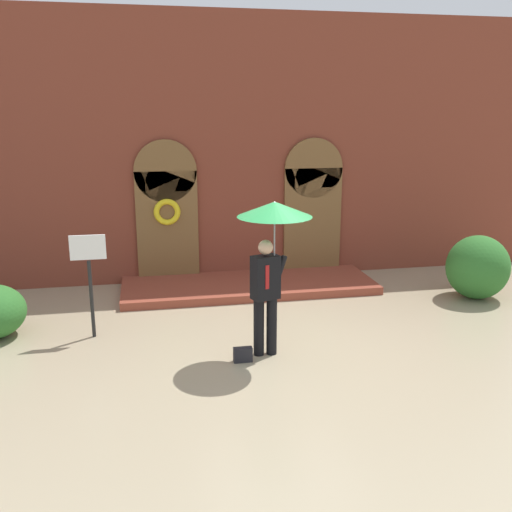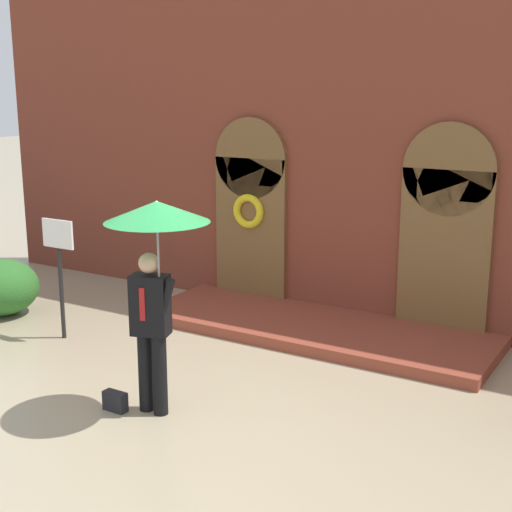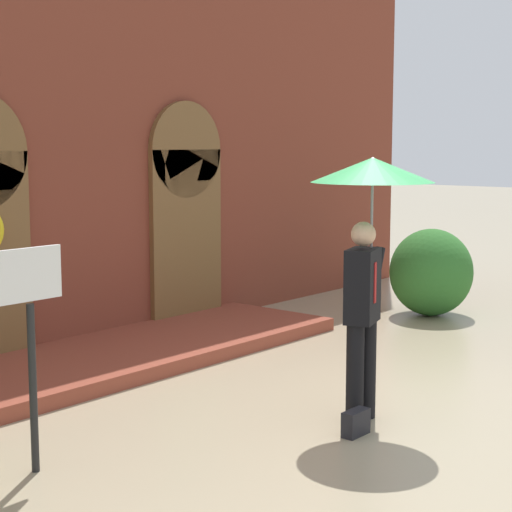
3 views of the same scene
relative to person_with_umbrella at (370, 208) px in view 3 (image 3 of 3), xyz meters
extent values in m
plane|color=tan|center=(0.24, 0.19, -1.91)|extent=(80.00, 80.00, 0.00)
cube|color=brown|center=(0.24, 4.39, 0.89)|extent=(14.00, 0.50, 5.60)
cube|color=brown|center=(1.84, 4.10, -0.71)|extent=(1.30, 0.08, 2.40)
cylinder|color=brown|center=(1.84, 4.10, 0.49)|extent=(1.30, 0.08, 1.30)
cube|color=brown|center=(0.24, 3.24, -1.83)|extent=(5.20, 1.80, 0.16)
cylinder|color=black|center=(-0.20, 0.00, -1.46)|extent=(0.16, 0.16, 0.90)
cylinder|color=black|center=(0.00, 0.00, -1.46)|extent=(0.16, 0.16, 0.90)
cube|color=black|center=(-0.10, 0.00, -0.68)|extent=(0.45, 0.35, 0.66)
cube|color=#A51919|center=(-0.10, -0.13, -0.64)|extent=(0.06, 0.03, 0.36)
sphere|color=tan|center=(-0.10, 0.00, -0.22)|extent=(0.22, 0.22, 0.22)
cylinder|color=black|center=(0.12, 0.00, -0.58)|extent=(0.22, 0.09, 0.46)
cylinder|color=gray|center=(0.03, 0.00, -0.26)|extent=(0.02, 0.02, 0.98)
cone|color=#1E7538|center=(0.03, 0.00, 0.34)|extent=(1.10, 1.10, 0.22)
cone|color=white|center=(0.03, 0.00, 0.35)|extent=(0.61, 0.61, 0.20)
cube|color=black|center=(-0.48, -0.20, -1.80)|extent=(0.28, 0.12, 0.22)
cylinder|color=black|center=(-2.73, 1.22, -1.26)|extent=(0.06, 0.06, 1.30)
cube|color=white|center=(-2.73, 1.22, -0.39)|extent=(0.56, 0.03, 0.40)
ellipsoid|color=#2D6B28|center=(4.57, 1.84, -1.28)|extent=(1.22, 1.19, 1.26)
camera|label=1|loc=(-1.79, -7.92, 1.75)|focal=40.00mm
camera|label=2|loc=(4.63, -5.64, 1.56)|focal=50.00mm
camera|label=3|loc=(-6.44, -4.08, 0.57)|focal=60.00mm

